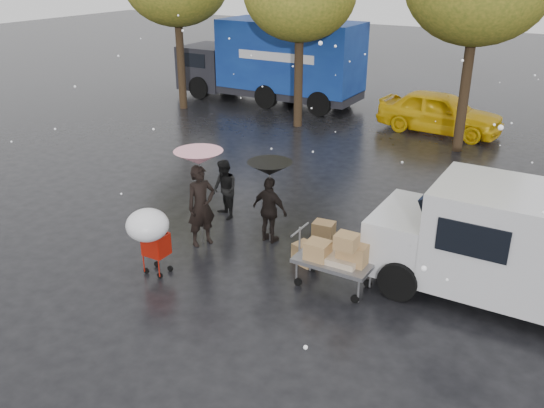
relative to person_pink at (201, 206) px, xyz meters
The scene contains 13 objects.
ground 1.22m from the person_pink, 22.17° to the right, with size 90.00×90.00×0.00m, color black.
person_pink is the anchor object (origin of this frame).
person_middle 1.48m from the person_pink, 104.80° to the left, with size 0.71×0.56×1.47m, color black.
person_black 1.52m from the person_pink, 34.84° to the left, with size 0.90×0.37×1.53m, color black.
umbrella_pink 1.11m from the person_pink, behind, with size 1.05×1.05×2.19m.
umbrella_black 1.72m from the person_pink, 34.84° to the left, with size 0.99×0.99×1.90m.
vendor_cart 3.39m from the person_pink, ahead, with size 1.52×0.80×1.27m.
shopping_cart 1.67m from the person_pink, 90.36° to the right, with size 0.84×0.84×1.46m.
white_van 6.42m from the person_pink, ahead, with size 4.91×2.18×2.20m.
blue_truck 13.78m from the person_pink, 113.74° to the left, with size 8.30×2.60×3.50m.
box_ground_near 2.53m from the person_pink, ahead, with size 0.48×0.39×0.43m, color olive.
box_ground_far 2.86m from the person_pink, 37.06° to the left, with size 0.48×0.37×0.37m, color olive.
yellow_taxi 11.71m from the person_pink, 79.67° to the left, with size 1.78×4.43×1.51m, color #E2AF0B.
Camera 1 is at (6.45, -8.87, 5.96)m, focal length 38.00 mm.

